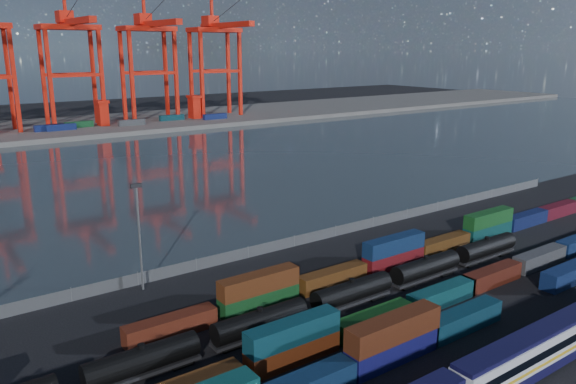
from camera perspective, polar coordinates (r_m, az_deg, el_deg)
ground at (r=85.15m, az=12.02°, el=-10.69°), size 700.00×700.00×0.00m
harbor_water at (r=170.34m, az=-14.83°, el=1.88°), size 700.00×700.00×0.00m
far_quay at (r=269.75m, az=-22.94°, el=5.94°), size 700.00×70.00×2.00m
passenger_train at (r=70.36m, az=23.47°, el=-14.88°), size 77.01×3.09×5.30m
container_row_south at (r=67.05m, az=8.76°, el=-15.80°), size 128.63×2.66×5.68m
container_row_mid at (r=74.99m, az=8.46°, el=-12.64°), size 129.05×2.48×5.29m
container_row_north at (r=98.36m, az=12.05°, el=-5.96°), size 141.86×2.48×5.29m
tanker_string at (r=76.77m, az=2.11°, el=-11.55°), size 90.96×2.89×4.14m
waterfront_fence at (r=104.06m, az=0.64°, el=-5.03°), size 160.12×0.12×2.20m
yard_light_mast at (r=86.21m, az=-14.88°, el=-3.89°), size 1.60×0.40×16.60m
gantry_cranes at (r=259.43m, az=-25.09°, el=13.89°), size 199.48×46.99×63.64m
quay_containers at (r=253.13m, az=-24.66°, el=5.80°), size 172.58×10.99×2.60m
straddle_carriers at (r=258.71m, az=-23.12°, el=7.13°), size 140.00×7.00×11.10m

